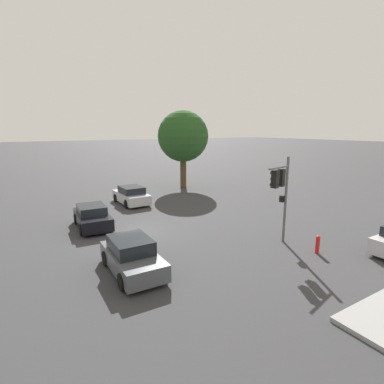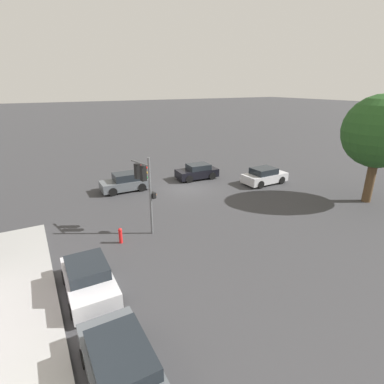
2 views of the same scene
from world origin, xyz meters
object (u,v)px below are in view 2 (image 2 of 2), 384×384
Objects in this scene: traffic_signal at (145,180)px; crossing_car_1 at (125,182)px; parked_car_1 at (124,372)px; crossing_car_0 at (197,172)px; parked_car_0 at (89,279)px; street_tree at (380,132)px; crossing_car_2 at (264,176)px; fire_hydrant at (120,235)px.

traffic_signal is 1.18× the size of crossing_car_1.
traffic_signal reaches higher than parked_car_1.
crossing_car_0 is 21.19m from parked_car_1.
crossing_car_0 is (-8.05, -7.79, -2.54)m from traffic_signal.
traffic_signal is at bearing 136.40° from parked_car_0.
street_tree is at bearing 144.73° from crossing_car_1.
crossing_car_1 is at bearing 162.50° from parked_car_1.
crossing_car_2 is (-12.63, -3.55, -2.52)m from traffic_signal.
traffic_signal is 5.10× the size of fire_hydrant.
parked_car_1 reaches higher than fire_hydrant.
traffic_signal is at bearing -12.44° from street_tree.
fire_hydrant is at bearing -164.51° from crossing_car_2.
crossing_car_1 is 9.09m from fire_hydrant.
traffic_signal is 3.43m from fire_hydrant.
fire_hydrant is (-2.41, -3.62, -0.19)m from parked_car_0.
crossing_car_0 reaches higher than fire_hydrant.
parked_car_1 is at bearing 0.75° from parked_car_0.
parked_car_1 is (-0.02, 4.99, -0.00)m from parked_car_0.
crossing_car_0 is at bearing -53.46° from street_tree.
crossing_car_1 reaches higher than parked_car_0.
traffic_signal is at bearing 83.64° from crossing_car_1.
street_tree is 2.04× the size of parked_car_0.
parked_car_1 is 8.94m from fire_hydrant.
street_tree is at bearing 92.75° from parked_car_0.
street_tree reaches higher than parked_car_1.
parked_car_0 is at bearing 67.54° from crossing_car_1.
crossing_car_0 is at bearing 135.25° from parked_car_0.
parked_car_1 is 4.99× the size of fire_hydrant.
traffic_signal reaches higher than fire_hydrant.
parked_car_1 is (4.30, 9.43, -2.54)m from traffic_signal.
parked_car_1 is at bearing -143.78° from crossing_car_2.
parked_car_1 is (5.32, 17.21, -0.03)m from crossing_car_1.
crossing_car_2 is 18.73m from parked_car_0.
fire_hydrant is at bearing 146.84° from parked_car_0.
parked_car_0 is 4.99m from parked_car_1.
crossing_car_2 is at bearing 127.17° from parked_car_1.
street_tree is 21.36m from parked_car_0.
crossing_car_1 reaches higher than parked_car_1.
street_tree is 2.00× the size of crossing_car_1.
crossing_car_2 is at bearing -61.59° from street_tree.
street_tree reaches higher than traffic_signal.
crossing_car_1 is (15.50, -11.43, -4.60)m from street_tree.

